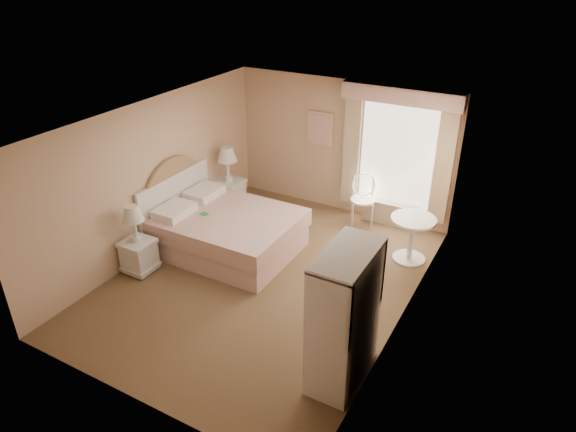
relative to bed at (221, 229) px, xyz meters
The scene contains 9 objects.
room 1.47m from the bed, 20.35° to the right, with size 4.21×5.51×2.51m.
window 3.26m from the bed, 46.01° to the left, with size 2.05×0.22×2.51m.
framed_art 2.67m from the bed, 73.91° to the left, with size 0.52×0.04×0.62m.
bed is the anchor object (origin of this frame).
nightstand_near 1.39m from the bed, 121.52° to the right, with size 0.46×0.46×1.12m.
nightstand_far 1.46m from the bed, 119.81° to the left, with size 0.52×0.52×1.25m.
round_table 3.10m from the bed, 22.59° to the left, with size 0.71×0.71×0.75m.
cafe_chair 2.64m from the bed, 49.99° to the left, with size 0.59×0.59×0.93m.
armoire 3.39m from the bed, 29.90° to the right, with size 0.51×1.03×1.71m.
Camera 1 is at (3.45, -5.56, 4.53)m, focal length 32.00 mm.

